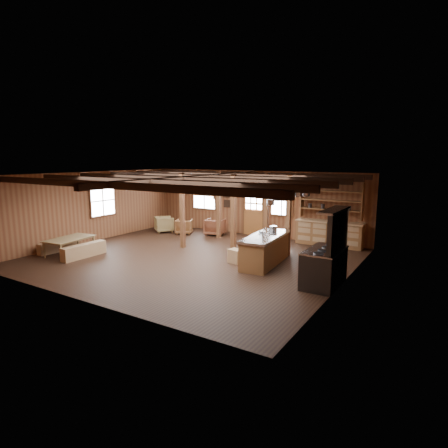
{
  "coord_description": "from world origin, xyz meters",
  "views": [
    {
      "loc": [
        7.38,
        -9.89,
        3.36
      ],
      "look_at": [
        0.73,
        0.83,
        1.11
      ],
      "focal_mm": 30.0,
      "sensor_mm": 36.0,
      "label": 1
    }
  ],
  "objects_px": {
    "dining_table": "(71,246)",
    "armchair_c": "(164,224)",
    "armchair_a": "(184,227)",
    "commercial_range": "(326,261)",
    "kitchen_island": "(265,249)",
    "armchair_b": "(215,227)"
  },
  "relations": [
    {
      "from": "kitchen_island",
      "to": "dining_table",
      "type": "relative_size",
      "value": 1.55
    },
    {
      "from": "armchair_b",
      "to": "armchair_c",
      "type": "relative_size",
      "value": 1.01
    },
    {
      "from": "dining_table",
      "to": "armchair_a",
      "type": "height_order",
      "value": "armchair_a"
    },
    {
      "from": "dining_table",
      "to": "armchair_c",
      "type": "bearing_deg",
      "value": -8.88
    },
    {
      "from": "kitchen_island",
      "to": "commercial_range",
      "type": "bearing_deg",
      "value": -29.38
    },
    {
      "from": "kitchen_island",
      "to": "commercial_range",
      "type": "relative_size",
      "value": 1.25
    },
    {
      "from": "kitchen_island",
      "to": "armchair_a",
      "type": "distance_m",
      "value": 5.73
    },
    {
      "from": "dining_table",
      "to": "armchair_a",
      "type": "xyz_separation_m",
      "value": [
        1.14,
        4.97,
        0.03
      ]
    },
    {
      "from": "kitchen_island",
      "to": "dining_table",
      "type": "bearing_deg",
      "value": -163.81
    },
    {
      "from": "commercial_range",
      "to": "armchair_c",
      "type": "relative_size",
      "value": 2.64
    },
    {
      "from": "armchair_a",
      "to": "commercial_range",
      "type": "bearing_deg",
      "value": 127.73
    },
    {
      "from": "armchair_a",
      "to": "armchair_b",
      "type": "bearing_deg",
      "value": 173.12
    },
    {
      "from": "armchair_a",
      "to": "armchair_c",
      "type": "height_order",
      "value": "armchair_c"
    },
    {
      "from": "dining_table",
      "to": "armchair_c",
      "type": "xyz_separation_m",
      "value": [
        0.12,
        4.82,
        0.06
      ]
    },
    {
      "from": "armchair_a",
      "to": "dining_table",
      "type": "bearing_deg",
      "value": 49.88
    },
    {
      "from": "armchair_a",
      "to": "armchair_c",
      "type": "xyz_separation_m",
      "value": [
        -1.02,
        -0.14,
        0.03
      ]
    },
    {
      "from": "commercial_range",
      "to": "armchair_b",
      "type": "xyz_separation_m",
      "value": [
        -6.08,
        3.96,
        -0.3
      ]
    },
    {
      "from": "commercial_range",
      "to": "armchair_a",
      "type": "bearing_deg",
      "value": 154.93
    },
    {
      "from": "kitchen_island",
      "to": "armchair_b",
      "type": "height_order",
      "value": "kitchen_island"
    },
    {
      "from": "armchair_c",
      "to": "armchair_b",
      "type": "bearing_deg",
      "value": -127.43
    },
    {
      "from": "dining_table",
      "to": "armchair_a",
      "type": "distance_m",
      "value": 5.1
    },
    {
      "from": "dining_table",
      "to": "commercial_range",
      "type": "bearing_deg",
      "value": -87.48
    }
  ]
}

